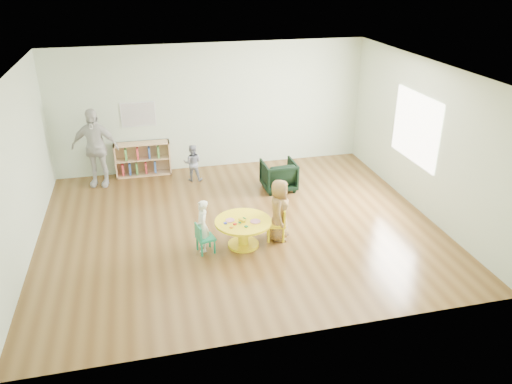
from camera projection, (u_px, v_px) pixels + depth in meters
room at (239, 125)px, 8.25m from camera, size 7.10×7.00×2.80m
activity_table at (243, 228)px, 8.30m from camera, size 0.94×0.94×0.52m
kid_chair_left at (203, 237)px, 8.12m from camera, size 0.33×0.33×0.52m
kid_chair_right at (278, 222)px, 8.50m from camera, size 0.37×0.37×0.59m
bookshelf at (142, 159)px, 11.08m from camera, size 1.20×0.30×0.75m
alphabet_poster at (138, 114)px, 10.78m from camera, size 0.74×0.01×0.54m
armchair at (279, 175)px, 10.37m from camera, size 0.68×0.70×0.62m
child_left at (202, 226)px, 8.12m from camera, size 0.23×0.34×0.89m
child_right at (279, 210)px, 8.43m from camera, size 0.50×0.62×1.09m
toddler at (193, 163)px, 10.75m from camera, size 0.45×0.38×0.81m
adult_caretaker at (95, 148)px, 10.36m from camera, size 1.05×0.62×1.67m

